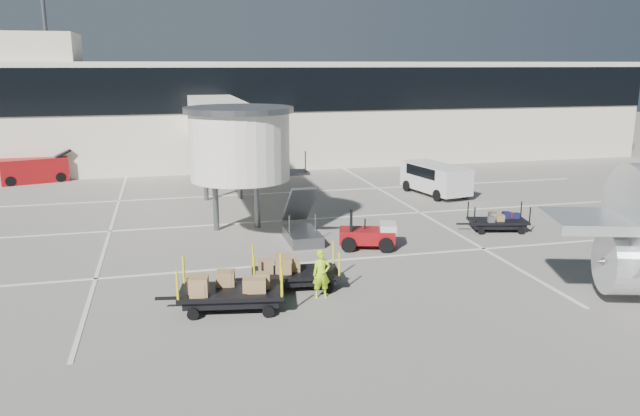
# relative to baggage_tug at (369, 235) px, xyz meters

# --- Properties ---
(ground) EXTENTS (140.00, 140.00, 0.00)m
(ground) POSITION_rel_baggage_tug_xyz_m (-1.19, -3.36, -0.58)
(ground) COLOR gray
(ground) RESTS_ON ground
(lane_markings) EXTENTS (40.00, 30.00, 0.02)m
(lane_markings) POSITION_rel_baggage_tug_xyz_m (-1.85, 5.98, -0.57)
(lane_markings) COLOR silver
(lane_markings) RESTS_ON ground
(terminal) EXTENTS (64.00, 12.11, 15.20)m
(terminal) POSITION_rel_baggage_tug_xyz_m (-1.54, 26.58, 3.53)
(terminal) COLOR beige
(terminal) RESTS_ON ground
(jet_bridge) EXTENTS (5.70, 20.40, 6.03)m
(jet_bridge) POSITION_rel_baggage_tug_xyz_m (-5.16, 8.91, 3.70)
(jet_bridge) COLOR white
(jet_bridge) RESTS_ON ground
(baggage_tug) EXTENTS (2.66, 2.13, 1.59)m
(baggage_tug) POSITION_rel_baggage_tug_xyz_m (0.00, 0.00, 0.00)
(baggage_tug) COLOR maroon
(baggage_tug) RESTS_ON ground
(suitcase_cart) EXTENTS (3.43, 1.93, 1.32)m
(suitcase_cart) POSITION_rel_baggage_tug_xyz_m (6.87, 1.21, -0.09)
(suitcase_cart) COLOR black
(suitcase_cart) RESTS_ON ground
(box_cart_near) EXTENTS (3.87, 1.88, 1.49)m
(box_cart_near) POSITION_rel_baggage_tug_xyz_m (-4.03, -4.04, -0.00)
(box_cart_near) COLOR black
(box_cart_near) RESTS_ON ground
(box_cart_far) EXTENTS (4.25, 2.21, 1.63)m
(box_cart_far) POSITION_rel_baggage_tug_xyz_m (-6.67, -5.51, 0.07)
(box_cart_far) COLOR black
(box_cart_far) RESTS_ON ground
(ground_worker) EXTENTS (0.63, 0.42, 1.70)m
(ground_worker) POSITION_rel_baggage_tug_xyz_m (-3.44, -5.24, 0.27)
(ground_worker) COLOR #AEE518
(ground_worker) RESTS_ON ground
(minivan) EXTENTS (2.89, 5.18, 1.86)m
(minivan) POSITION_rel_baggage_tug_xyz_m (7.52, 9.97, 0.53)
(minivan) COLOR silver
(minivan) RESTS_ON ground
(belt_loader) EXTENTS (4.78, 2.85, 2.17)m
(belt_loader) POSITION_rel_baggage_tug_xyz_m (-17.08, 20.33, 0.25)
(belt_loader) COLOR maroon
(belt_loader) RESTS_ON ground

